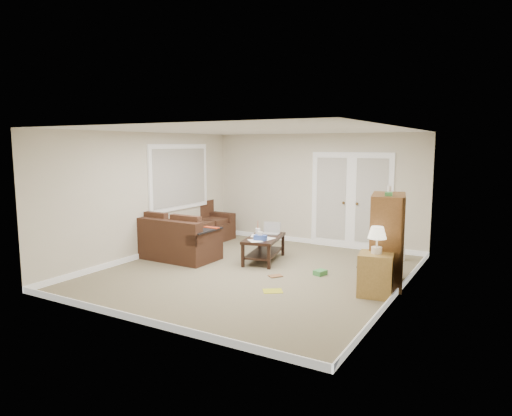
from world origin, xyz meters
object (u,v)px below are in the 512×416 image
Objects in this scene: sectional_sofa at (185,236)px; coffee_table at (264,248)px; tv_armoire at (387,239)px; side_cabinet at (376,271)px.

sectional_sofa is 2.11× the size of coffee_table.
sectional_sofa is at bearing 163.73° from tv_armoire.
coffee_table is at bearing 159.28° from tv_armoire.
side_cabinet is (0.00, -0.62, -0.37)m from tv_armoire.
tv_armoire is at bearing -21.18° from coffee_table.
side_cabinet reaches higher than coffee_table.
side_cabinet is at bearing -10.94° from sectional_sofa.
sectional_sofa reaches higher than coffee_table.
coffee_table is at bearing 148.81° from side_cabinet.
side_cabinet reaches higher than sectional_sofa.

